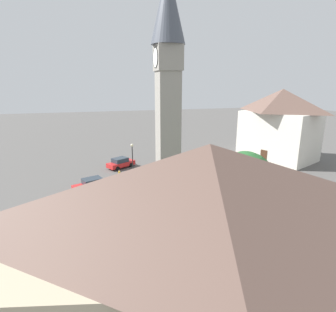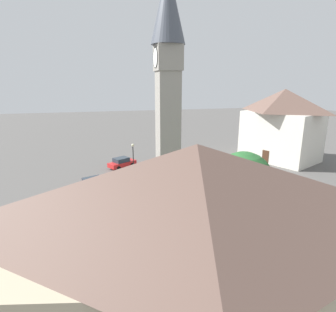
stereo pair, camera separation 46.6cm
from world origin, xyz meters
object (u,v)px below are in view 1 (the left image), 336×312
(clock_tower, at_px, (168,69))
(lamp_post, at_px, (132,155))
(car_blue_kerb, at_px, (253,189))
(car_silver_kerb, at_px, (92,185))
(pedestrian, at_px, (119,175))
(building_shop_left, at_px, (280,124))
(car_red_corner, at_px, (121,163))
(building_corner_back, at_px, (204,302))
(car_white_side, at_px, (66,240))
(tree, at_px, (244,181))

(clock_tower, height_order, lamp_post, clock_tower)
(car_blue_kerb, relative_size, car_silver_kerb, 0.94)
(lamp_post, bearing_deg, pedestrian, -55.65)
(car_blue_kerb, height_order, car_silver_kerb, same)
(car_silver_kerb, bearing_deg, clock_tower, 68.64)
(car_silver_kerb, bearing_deg, pedestrian, 120.19)
(clock_tower, bearing_deg, building_shop_left, 113.69)
(car_silver_kerb, xyz_separation_m, lamp_post, (-3.30, 5.34, 2.36))
(car_red_corner, distance_m, building_corner_back, 33.02)
(car_blue_kerb, distance_m, car_silver_kerb, 18.34)
(pedestrian, xyz_separation_m, building_corner_back, (26.44, -0.04, 4.34))
(clock_tower, height_order, car_red_corner, clock_tower)
(clock_tower, bearing_deg, car_white_side, -51.55)
(car_white_side, bearing_deg, clock_tower, 128.45)
(car_white_side, height_order, tree, tree)
(car_silver_kerb, bearing_deg, car_red_corner, 152.44)
(car_white_side, xyz_separation_m, lamp_post, (-14.74, 7.38, 2.36))
(building_shop_left, distance_m, lamp_post, 24.73)
(lamp_post, bearing_deg, clock_tower, 24.26)
(building_corner_back, bearing_deg, car_white_side, -157.36)
(car_blue_kerb, xyz_separation_m, car_silver_kerb, (-6.26, -17.23, 0.00))
(clock_tower, height_order, car_silver_kerb, clock_tower)
(pedestrian, xyz_separation_m, tree, (14.59, 8.65, 3.45))
(building_corner_back, bearing_deg, clock_tower, 166.96)
(car_red_corner, bearing_deg, car_silver_kerb, -27.56)
(building_shop_left, relative_size, lamp_post, 2.95)
(car_white_side, height_order, pedestrian, pedestrian)
(car_blue_kerb, distance_m, car_white_side, 19.97)
(car_blue_kerb, bearing_deg, pedestrian, -120.83)
(building_shop_left, distance_m, building_corner_back, 40.43)
(clock_tower, xyz_separation_m, lamp_post, (-6.54, -2.95, -10.43))
(clock_tower, relative_size, car_blue_kerb, 5.52)
(car_silver_kerb, bearing_deg, car_blue_kerb, 70.05)
(clock_tower, distance_m, car_red_corner, 17.64)
(car_silver_kerb, distance_m, car_red_corner, 9.29)
(car_silver_kerb, height_order, building_shop_left, building_shop_left)
(tree, height_order, building_shop_left, building_shop_left)
(car_white_side, bearing_deg, pedestrian, 157.86)
(car_white_side, distance_m, building_corner_back, 14.82)
(tree, bearing_deg, car_blue_kerb, 140.85)
(tree, bearing_deg, pedestrian, -149.33)
(car_red_corner, bearing_deg, pedestrian, -8.02)
(clock_tower, xyz_separation_m, building_corner_back, (21.21, -4.91, -8.20))
(car_blue_kerb, xyz_separation_m, building_shop_left, (-12.44, 12.52, 5.03))
(clock_tower, bearing_deg, pedestrian, -137.04)
(car_silver_kerb, height_order, tree, tree)
(car_blue_kerb, height_order, car_red_corner, same)
(clock_tower, distance_m, building_corner_back, 23.26)
(tree, xyz_separation_m, building_shop_left, (-18.79, 17.69, 1.32))
(tree, height_order, building_corner_back, building_corner_back)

